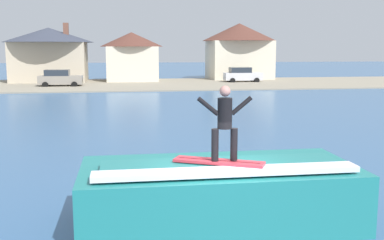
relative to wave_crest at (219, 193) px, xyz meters
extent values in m
plane|color=#37608E|center=(-0.09, -0.82, -0.73)|extent=(260.00, 260.00, 0.00)
cube|color=#217F7C|center=(0.00, 0.03, -0.04)|extent=(6.36, 2.93, 1.38)
cube|color=#217F7C|center=(0.00, -0.34, 0.73)|extent=(5.40, 1.32, 0.15)
cube|color=white|center=(0.00, -0.92, 0.76)|extent=(5.72, 0.53, 0.12)
cube|color=#D8333F|center=(-0.10, -0.40, 0.85)|extent=(2.01, 1.30, 0.06)
cube|color=black|center=(-0.10, -0.40, 0.88)|extent=(1.69, 0.87, 0.01)
cylinder|color=black|center=(-0.19, -0.45, 1.25)|extent=(0.16, 0.16, 0.72)
cylinder|color=black|center=(0.24, -0.45, 1.25)|extent=(0.16, 0.16, 0.72)
cylinder|color=black|center=(0.02, -0.45, 1.95)|extent=(0.32, 0.32, 0.67)
sphere|color=tan|center=(0.02, -0.45, 2.43)|extent=(0.24, 0.24, 0.24)
cylinder|color=black|center=(-0.35, -0.45, 2.11)|extent=(0.49, 0.10, 0.43)
cylinder|color=black|center=(0.40, -0.45, 2.11)|extent=(0.49, 0.10, 0.43)
cube|color=gray|center=(-0.09, 42.89, -0.67)|extent=(120.00, 17.49, 0.13)
cube|color=gray|center=(-8.61, 41.05, 0.04)|extent=(4.56, 1.90, 0.90)
cube|color=#262D38|center=(-8.95, 41.05, 0.81)|extent=(2.51, 1.71, 0.64)
cylinder|color=black|center=(-7.13, 42.05, -0.41)|extent=(0.64, 0.22, 0.64)
cylinder|color=black|center=(-7.13, 40.05, -0.41)|extent=(0.64, 0.22, 0.64)
cylinder|color=black|center=(-10.09, 42.05, -0.41)|extent=(0.64, 0.22, 0.64)
cylinder|color=black|center=(-10.09, 40.05, -0.41)|extent=(0.64, 0.22, 0.64)
cube|color=silver|center=(12.30, 44.34, 0.04)|extent=(4.55, 1.73, 0.90)
cube|color=#262D38|center=(11.96, 44.34, 0.81)|extent=(2.50, 1.55, 0.64)
cylinder|color=black|center=(13.78, 45.25, -0.41)|extent=(0.64, 0.22, 0.64)
cylinder|color=black|center=(13.78, 43.43, -0.41)|extent=(0.64, 0.22, 0.64)
cylinder|color=black|center=(10.82, 45.25, -0.41)|extent=(0.64, 0.22, 0.64)
cylinder|color=black|center=(10.82, 43.43, -0.41)|extent=(0.64, 0.22, 0.64)
cube|color=beige|center=(-10.75, 48.55, 1.68)|extent=(8.67, 6.41, 4.83)
cone|color=#383D4C|center=(-10.75, 48.55, 4.97)|extent=(10.75, 10.75, 1.75)
cube|color=brown|center=(-8.58, 47.59, 5.47)|extent=(0.60, 0.60, 1.80)
cube|color=beige|center=(13.41, 50.71, 1.81)|extent=(7.92, 6.91, 5.09)
cone|color=brown|center=(13.41, 50.71, 5.51)|extent=(9.82, 9.82, 2.29)
cube|color=beige|center=(-0.84, 48.54, 1.43)|extent=(6.18, 6.30, 4.33)
cone|color=brown|center=(-0.84, 48.54, 4.47)|extent=(7.81, 7.81, 1.76)
cylinder|color=brown|center=(-10.60, 50.79, 1.17)|extent=(0.55, 0.55, 3.81)
sphere|color=#2C6C25|center=(-10.60, 50.79, 3.90)|extent=(2.75, 2.75, 2.75)
camera|label=1|loc=(-2.20, -10.29, 3.35)|focal=43.55mm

